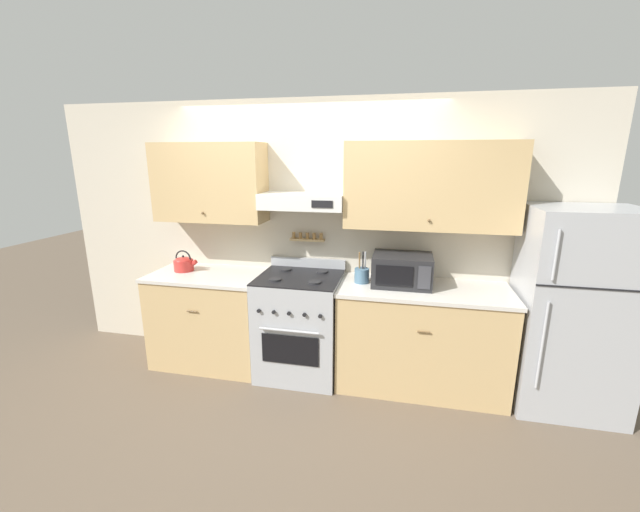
# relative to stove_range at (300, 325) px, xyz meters

# --- Properties ---
(ground_plane) EXTENTS (16.00, 16.00, 0.00)m
(ground_plane) POSITION_rel_stove_range_xyz_m (0.00, -0.33, -0.49)
(ground_plane) COLOR brown
(wall_back) EXTENTS (5.20, 0.46, 2.55)m
(wall_back) POSITION_rel_stove_range_xyz_m (0.09, 0.31, 0.98)
(wall_back) COLOR beige
(wall_back) RESTS_ON ground_plane
(counter_left) EXTENTS (1.10, 0.68, 0.93)m
(counter_left) POSITION_rel_stove_range_xyz_m (-0.93, 0.02, -0.02)
(counter_left) COLOR tan
(counter_left) RESTS_ON ground_plane
(counter_right) EXTENTS (1.47, 0.68, 0.93)m
(counter_right) POSITION_rel_stove_range_xyz_m (1.11, 0.02, -0.02)
(counter_right) COLOR tan
(counter_right) RESTS_ON ground_plane
(stove_range) EXTENTS (0.75, 0.71, 1.06)m
(stove_range) POSITION_rel_stove_range_xyz_m (0.00, 0.00, 0.00)
(stove_range) COLOR #ADAFB5
(stove_range) RESTS_ON ground_plane
(refrigerator) EXTENTS (0.81, 0.71, 1.66)m
(refrigerator) POSITION_rel_stove_range_xyz_m (2.27, -0.00, 0.34)
(refrigerator) COLOR #ADAFB5
(refrigerator) RESTS_ON ground_plane
(tea_kettle) EXTENTS (0.24, 0.19, 0.21)m
(tea_kettle) POSITION_rel_stove_range_xyz_m (-1.20, 0.05, 0.52)
(tea_kettle) COLOR red
(tea_kettle) RESTS_ON counter_left
(microwave) EXTENTS (0.51, 0.40, 0.27)m
(microwave) POSITION_rel_stove_range_xyz_m (0.91, 0.07, 0.58)
(microwave) COLOR #232326
(microwave) RESTS_ON counter_right
(utensil_crock) EXTENTS (0.13, 0.13, 0.28)m
(utensil_crock) POSITION_rel_stove_range_xyz_m (0.56, 0.05, 0.51)
(utensil_crock) COLOR slate
(utensil_crock) RESTS_ON counter_right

